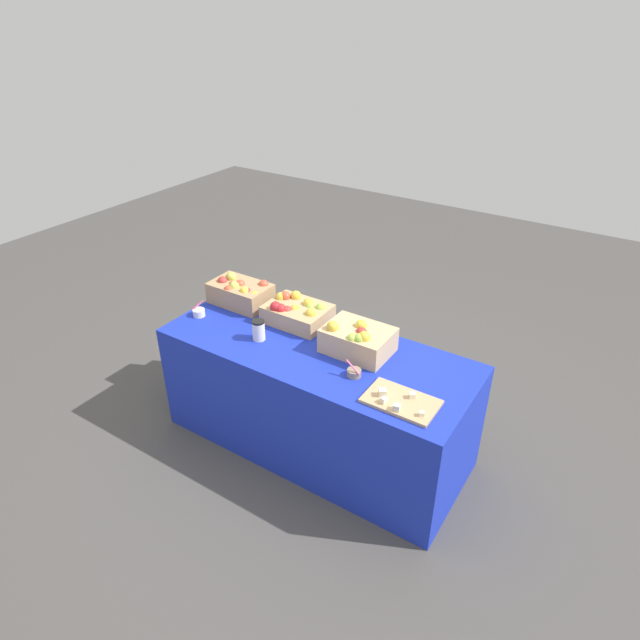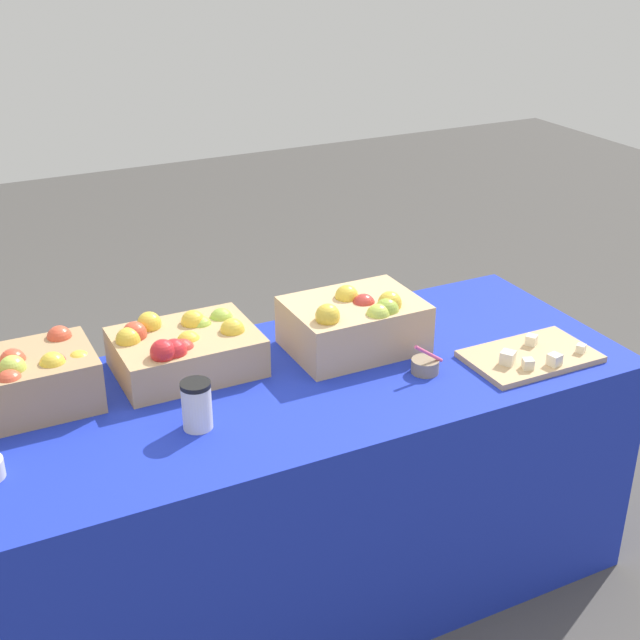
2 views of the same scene
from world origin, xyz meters
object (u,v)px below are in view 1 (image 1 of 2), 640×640
Objects in this scene: coffee_cup at (259,330)px; sample_bowl_near at (199,312)px; apple_crate_left at (240,292)px; apple_crate_right at (358,339)px; cutting_board_front at (400,401)px; sample_bowl_mid at (354,373)px; apple_crate_middle at (297,312)px.

sample_bowl_near is at bearing 178.61° from coffee_cup.
sample_bowl_near is (-0.12, -0.28, -0.06)m from apple_crate_left.
apple_crate_right is 0.52m from cutting_board_front.
sample_bowl_mid is (1.18, -0.03, -0.00)m from sample_bowl_near.
apple_crate_right is 1.03× the size of cutting_board_front.
apple_crate_middle is at bearing 156.96° from cutting_board_front.
cutting_board_front is at bearing -23.04° from apple_crate_middle.
coffee_cup is (0.51, -0.01, 0.04)m from sample_bowl_near.
cutting_board_front is at bearing -5.02° from coffee_cup.
cutting_board_front is 1.50m from sample_bowl_near.
cutting_board_front is 3.70× the size of sample_bowl_mid.
apple_crate_right reaches higher than sample_bowl_mid.
apple_crate_middle is 0.50m from apple_crate_right.
apple_crate_right is at bearing 20.23° from coffee_cup.
apple_crate_middle is 0.31m from coffee_cup.
apple_crate_right is at bearing 10.36° from sample_bowl_near.
sample_bowl_mid is (0.60, -0.32, -0.05)m from apple_crate_middle.
apple_crate_left is at bearing 174.97° from apple_crate_right.
sample_bowl_near is at bearing 176.21° from cutting_board_front.
sample_bowl_near is at bearing -113.08° from apple_crate_left.
apple_crate_right is at bearing 145.04° from cutting_board_front.
sample_bowl_mid is at bearing -16.11° from apple_crate_left.
apple_crate_left is 0.46m from apple_crate_middle.
apple_crate_right is 3.74× the size of sample_bowl_near.
coffee_cup reaches higher than sample_bowl_mid.
sample_bowl_near is 0.51m from coffee_cup.
apple_crate_middle is 3.81× the size of sample_bowl_near.
apple_crate_middle reaches higher than cutting_board_front.
sample_bowl_near is at bearing 178.75° from sample_bowl_mid.
coffee_cup is at bearing 178.85° from sample_bowl_mid.
apple_crate_right is at bearing -5.03° from apple_crate_left.
apple_crate_right is 2.98× the size of coffee_cup.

